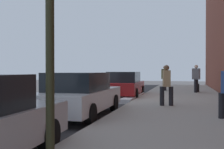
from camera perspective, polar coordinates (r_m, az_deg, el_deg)
The scene contains 10 objects.
ground_plane at distance 15.90m, azimuth 2.02°, elevation -4.92°, with size 56.00×56.00×0.00m, color #333335.
sidewalk at distance 15.52m, azimuth 14.04°, elevation -4.80°, with size 28.00×4.60×0.15m, color #A39E93.
lane_stripe_centre at distance 16.87m, azimuth -8.69°, elevation -4.58°, with size 28.00×0.14×0.01m, color gold.
snow_bank_curb at distance 15.51m, azimuth 4.36°, elevation -4.65°, with size 4.73×0.56×0.22m, color white.
parked_car_white at distance 9.71m, azimuth -6.55°, elevation -4.05°, with size 4.81×1.95×1.51m.
parked_car_red at distance 16.46m, azimuth 2.59°, elevation -2.07°, with size 4.64×2.00×1.51m.
pedestrian_olive_coat at distance 20.67m, azimuth 10.70°, elevation -0.56°, with size 0.58×0.52×1.78m.
pedestrian_grey_coat at distance 19.28m, azimuth 16.76°, elevation -0.62°, with size 0.59×0.54×1.82m.
pedestrian_tan_coat at distance 11.63m, azimuth 11.05°, elevation -1.90°, with size 0.49×0.54×1.66m.
rolling_suitcase at distance 19.73m, azimuth 17.00°, elevation -2.60°, with size 0.34×0.22×0.91m.
Camera 1 is at (-15.45, -3.40, 1.57)m, focal length 44.89 mm.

